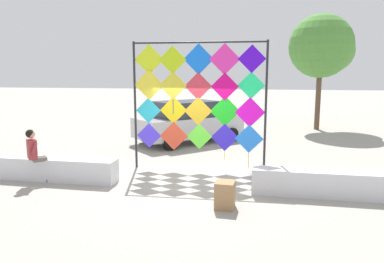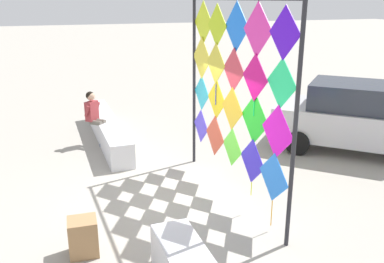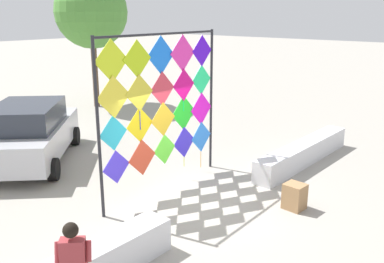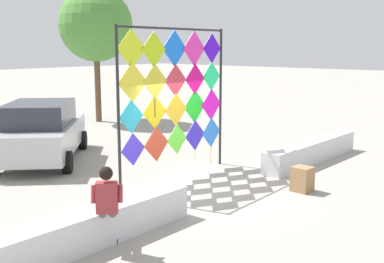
{
  "view_description": "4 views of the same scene",
  "coord_description": "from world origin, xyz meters",
  "px_view_note": "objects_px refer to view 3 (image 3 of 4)",
  "views": [
    {
      "loc": [
        1.95,
        -9.27,
        2.91
      ],
      "look_at": [
        0.09,
        0.56,
        1.3
      ],
      "focal_mm": 33.56,
      "sensor_mm": 36.0,
      "label": 1
    },
    {
      "loc": [
        7.16,
        -2.09,
        3.83
      ],
      "look_at": [
        0.17,
        0.44,
        1.45
      ],
      "focal_mm": 39.09,
      "sensor_mm": 36.0,
      "label": 2
    },
    {
      "loc": [
        -6.81,
        -5.66,
        4.29
      ],
      "look_at": [
        0.7,
        0.84,
        1.46
      ],
      "focal_mm": 39.06,
      "sensor_mm": 36.0,
      "label": 3
    },
    {
      "loc": [
        -8.82,
        -6.97,
        3.4
      ],
      "look_at": [
        -0.07,
        0.55,
        1.35
      ],
      "focal_mm": 45.19,
      "sensor_mm": 36.0,
      "label": 4
    }
  ],
  "objects_px": {
    "seated_vendor": "(75,257)",
    "tree_broadleaf": "(92,13)",
    "cardboard_box_large": "(295,196)",
    "kite_display_rack": "(163,100)",
    "parked_car": "(29,133)"
  },
  "relations": [
    {
      "from": "seated_vendor",
      "to": "parked_car",
      "type": "height_order",
      "value": "parked_car"
    },
    {
      "from": "kite_display_rack",
      "to": "seated_vendor",
      "type": "distance_m",
      "value": 4.79
    },
    {
      "from": "seated_vendor",
      "to": "cardboard_box_large",
      "type": "bearing_deg",
      "value": -9.76
    },
    {
      "from": "cardboard_box_large",
      "to": "parked_car",
      "type": "bearing_deg",
      "value": 107.24
    },
    {
      "from": "cardboard_box_large",
      "to": "kite_display_rack",
      "type": "bearing_deg",
      "value": 109.89
    },
    {
      "from": "cardboard_box_large",
      "to": "tree_broadleaf",
      "type": "height_order",
      "value": "tree_broadleaf"
    },
    {
      "from": "seated_vendor",
      "to": "kite_display_rack",
      "type": "bearing_deg",
      "value": 28.06
    },
    {
      "from": "kite_display_rack",
      "to": "tree_broadleaf",
      "type": "relative_size",
      "value": 0.67
    },
    {
      "from": "seated_vendor",
      "to": "tree_broadleaf",
      "type": "xyz_separation_m",
      "value": [
        9.01,
        11.54,
        3.4
      ]
    },
    {
      "from": "kite_display_rack",
      "to": "cardboard_box_large",
      "type": "xyz_separation_m",
      "value": [
        1.1,
        -3.04,
        -1.98
      ]
    },
    {
      "from": "parked_car",
      "to": "seated_vendor",
      "type": "bearing_deg",
      "value": -113.6
    },
    {
      "from": "seated_vendor",
      "to": "cardboard_box_large",
      "type": "distance_m",
      "value": 5.24
    },
    {
      "from": "kite_display_rack",
      "to": "cardboard_box_large",
      "type": "height_order",
      "value": "kite_display_rack"
    },
    {
      "from": "cardboard_box_large",
      "to": "tree_broadleaf",
      "type": "xyz_separation_m",
      "value": [
        3.87,
        12.42,
        3.96
      ]
    },
    {
      "from": "seated_vendor",
      "to": "parked_car",
      "type": "relative_size",
      "value": 0.32
    }
  ]
}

